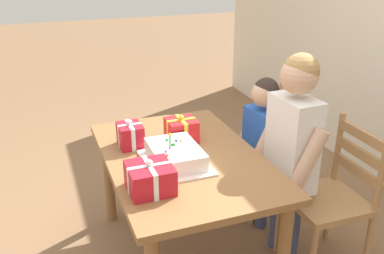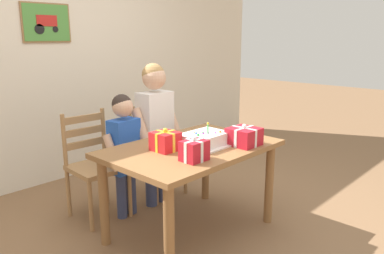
% 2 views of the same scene
% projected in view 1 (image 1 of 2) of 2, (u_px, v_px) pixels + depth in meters
% --- Properties ---
extents(dining_table, '(1.32, 0.87, 0.73)m').
position_uv_depth(dining_table, '(183.00, 171.00, 2.54)').
color(dining_table, olive).
rests_on(dining_table, ground).
extents(birthday_cake, '(0.44, 0.34, 0.19)m').
position_uv_depth(birthday_cake, '(175.00, 156.00, 2.39)').
color(birthday_cake, white).
rests_on(birthday_cake, dining_table).
extents(gift_box_red_large, '(0.18, 0.18, 0.17)m').
position_uv_depth(gift_box_red_large, '(181.00, 130.00, 2.67)').
color(gift_box_red_large, red).
rests_on(gift_box_red_large, dining_table).
extents(gift_box_beside_cake, '(0.23, 0.22, 0.17)m').
position_uv_depth(gift_box_beside_cake, '(150.00, 178.00, 2.12)').
color(gift_box_beside_cake, red).
rests_on(gift_box_beside_cake, dining_table).
extents(gift_box_corner_small, '(0.18, 0.15, 0.18)m').
position_uv_depth(gift_box_corner_small, '(130.00, 135.00, 2.59)').
color(gift_box_corner_small, red).
rests_on(gift_box_corner_small, dining_table).
extents(chair_left, '(0.44, 0.44, 0.92)m').
position_uv_depth(chair_left, '(272.00, 150.00, 3.16)').
color(chair_left, '#A87A4C').
rests_on(chair_left, ground).
extents(chair_right, '(0.43, 0.43, 0.92)m').
position_uv_depth(chair_right, '(332.00, 197.00, 2.56)').
color(chair_right, '#A87A4C').
rests_on(chair_right, ground).
extents(child_older, '(0.48, 0.28, 1.32)m').
position_uv_depth(child_older, '(293.00, 140.00, 2.51)').
color(child_older, '#38426B').
rests_on(child_older, ground).
extents(child_younger, '(0.40, 0.24, 1.08)m').
position_uv_depth(child_younger, '(262.00, 139.00, 2.87)').
color(child_younger, '#38426B').
rests_on(child_younger, ground).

